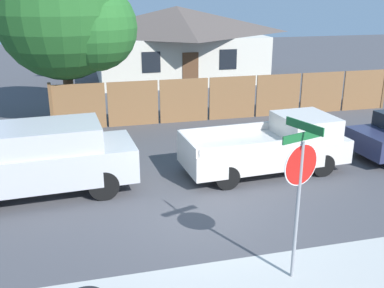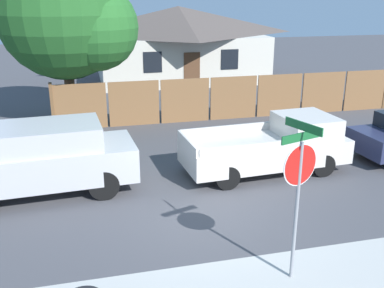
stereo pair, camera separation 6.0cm
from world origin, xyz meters
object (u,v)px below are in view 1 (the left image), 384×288
red_suv (38,158)px  stop_sign (300,176)px  house (177,42)px  orange_pickup (271,146)px  oak_tree (69,16)px

red_suv → stop_sign: 7.08m
red_suv → stop_sign: (4.87, -5.04, 1.05)m
house → orange_pickup: 15.65m
oak_tree → red_suv: oak_tree is taller
oak_tree → house: bearing=55.7°
house → oak_tree: bearing=-124.3°
red_suv → orange_pickup: 6.62m
oak_tree → orange_pickup: (5.60, -6.56, -3.46)m
oak_tree → stop_sign: 12.43m
house → stop_sign: house is taller
house → red_suv: 17.20m
house → red_suv: bearing=-114.7°
oak_tree → orange_pickup: oak_tree is taller
house → stop_sign: 20.76m
house → stop_sign: size_ratio=3.37×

